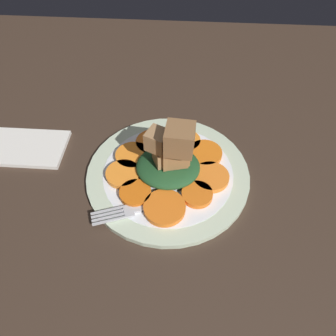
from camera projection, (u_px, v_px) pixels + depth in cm
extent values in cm
cube|color=#38281E|center=(168.00, 179.00, 59.82)|extent=(120.00, 120.00, 2.00)
cylinder|color=beige|center=(168.00, 174.00, 58.68)|extent=(28.98, 28.98, 1.00)
cylinder|color=white|center=(168.00, 174.00, 58.64)|extent=(23.18, 23.18, 1.00)
cylinder|color=orange|center=(133.00, 156.00, 60.04)|extent=(6.44, 6.44, 0.98)
cylinder|color=orange|center=(123.00, 174.00, 57.23)|extent=(6.06, 6.06, 0.98)
cylinder|color=#D45F12|center=(135.00, 193.00, 54.54)|extent=(5.35, 5.35, 0.98)
cylinder|color=orange|center=(162.00, 207.00, 52.69)|extent=(6.85, 6.85, 0.98)
cylinder|color=orange|center=(197.00, 194.00, 54.37)|extent=(5.21, 5.21, 0.98)
cylinder|color=orange|center=(211.00, 177.00, 56.80)|extent=(6.42, 6.42, 0.98)
cylinder|color=orange|center=(205.00, 153.00, 60.43)|extent=(6.36, 6.36, 0.98)
cylinder|color=orange|center=(185.00, 141.00, 62.50)|extent=(5.71, 5.71, 0.98)
cylinder|color=orange|center=(153.00, 143.00, 62.24)|extent=(6.53, 6.53, 0.98)
ellipsoid|color=#1E4723|center=(168.00, 167.00, 57.18)|extent=(11.22, 10.10, 2.75)
cube|color=olive|center=(176.00, 154.00, 54.78)|extent=(4.33, 4.33, 3.58)
cube|color=#9E754C|center=(164.00, 154.00, 55.10)|extent=(4.32, 4.32, 3.26)
cube|color=olive|center=(173.00, 150.00, 54.69)|extent=(5.92, 5.92, 4.64)
cube|color=brown|center=(180.00, 139.00, 50.14)|extent=(4.82, 4.82, 4.45)
cube|color=#9E754C|center=(158.00, 139.00, 52.56)|extent=(4.39, 4.39, 3.33)
cube|color=#B2B2B7|center=(173.00, 201.00, 53.87)|extent=(12.81, 5.42, 0.40)
cube|color=#B2B2B7|center=(129.00, 211.00, 52.60)|extent=(2.28, 2.71, 0.40)
cube|color=#B2B2B7|center=(109.00, 221.00, 51.39)|extent=(5.01, 2.02, 0.40)
cube|color=#B2B2B7|center=(108.00, 217.00, 51.81)|extent=(5.01, 2.02, 0.40)
cube|color=#B2B2B7|center=(108.00, 214.00, 52.22)|extent=(5.01, 2.02, 0.40)
cube|color=#B2B2B7|center=(107.00, 211.00, 52.64)|extent=(5.01, 2.02, 0.40)
cube|color=silver|center=(24.00, 147.00, 63.13)|extent=(16.08, 9.65, 0.80)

